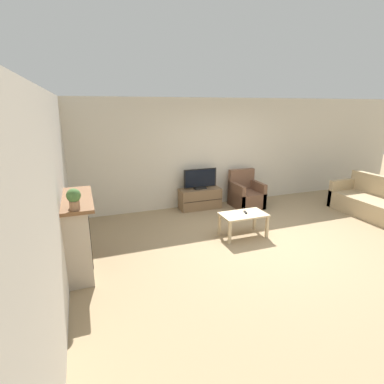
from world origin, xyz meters
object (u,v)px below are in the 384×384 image
(mantel_vase_left, at_px, (74,198))
(fireplace, at_px, (78,233))
(tv_stand, at_px, (200,198))
(remote, at_px, (245,212))
(armchair, at_px, (246,195))
(potted_plant, at_px, (74,198))
(tv, at_px, (200,180))
(coffee_table, at_px, (243,217))
(couch, at_px, (382,206))

(mantel_vase_left, bearing_deg, fireplace, 92.38)
(tv_stand, distance_m, remote, 1.86)
(fireplace, xyz_separation_m, armchair, (4.03, 1.79, -0.30))
(potted_plant, distance_m, tv_stand, 4.02)
(tv, distance_m, coffee_table, 1.91)
(tv_stand, relative_size, coffee_table, 1.15)
(mantel_vase_left, height_order, remote, mantel_vase_left)
(potted_plant, distance_m, remote, 3.29)
(tv, height_order, coffee_table, tv)
(tv, height_order, couch, tv)
(couch, bearing_deg, potted_plant, -175.58)
(potted_plant, relative_size, remote, 1.88)
(mantel_vase_left, height_order, armchair, mantel_vase_left)
(mantel_vase_left, distance_m, tv_stand, 3.89)
(potted_plant, distance_m, armchair, 4.77)
(remote, relative_size, couch, 0.07)
(coffee_table, bearing_deg, tv, 95.10)
(armchair, bearing_deg, potted_plant, -149.49)
(tv_stand, relative_size, armchair, 1.12)
(tv, bearing_deg, armchair, -12.23)
(potted_plant, xyz_separation_m, coffee_table, (3.01, 0.75, -0.94))
(fireplace, relative_size, remote, 8.73)
(coffee_table, bearing_deg, armchair, 58.24)
(fireplace, bearing_deg, remote, 3.92)
(tv_stand, relative_size, tv, 1.21)
(tv, relative_size, couch, 0.37)
(mantel_vase_left, bearing_deg, couch, 2.93)
(potted_plant, relative_size, tv, 0.34)
(tv_stand, height_order, armchair, armchair)
(tv_stand, bearing_deg, fireplace, -144.48)
(armchair, bearing_deg, tv_stand, 167.67)
(potted_plant, relative_size, tv_stand, 0.28)
(coffee_table, bearing_deg, mantel_vase_left, -169.11)
(fireplace, xyz_separation_m, mantel_vase_left, (0.02, -0.41, 0.69))
(tv_stand, height_order, remote, tv_stand)
(remote, height_order, couch, couch)
(potted_plant, height_order, remote, potted_plant)
(fireplace, bearing_deg, couch, -0.65)
(mantel_vase_left, distance_m, remote, 3.24)
(fireplace, distance_m, remote, 3.10)
(armchair, height_order, coffee_table, armchair)
(potted_plant, height_order, tv, potted_plant)
(fireplace, relative_size, tv, 1.59)
(fireplace, height_order, tv, fireplace)
(tv_stand, xyz_separation_m, coffee_table, (0.17, -1.87, 0.14))
(mantel_vase_left, xyz_separation_m, tv, (2.85, 2.45, -0.54))
(coffee_table, bearing_deg, remote, 31.53)
(tv_stand, distance_m, armchair, 1.20)
(couch, bearing_deg, tv, 149.91)
(fireplace, bearing_deg, armchair, 23.93)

